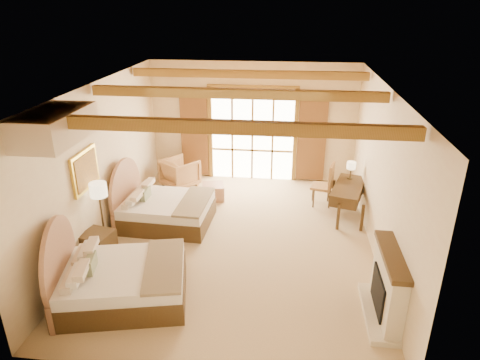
# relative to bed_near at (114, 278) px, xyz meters

# --- Properties ---
(floor) EXTENTS (7.00, 7.00, 0.00)m
(floor) POSITION_rel_bed_near_xyz_m (1.78, 2.08, -0.40)
(floor) COLOR #D2B789
(floor) RESTS_ON ground
(wall_back) EXTENTS (5.50, 0.00, 5.50)m
(wall_back) POSITION_rel_bed_near_xyz_m (1.78, 5.58, 1.20)
(wall_back) COLOR beige
(wall_back) RESTS_ON ground
(wall_left) EXTENTS (0.00, 7.00, 7.00)m
(wall_left) POSITION_rel_bed_near_xyz_m (-0.97, 2.08, 1.20)
(wall_left) COLOR beige
(wall_left) RESTS_ON ground
(wall_right) EXTENTS (0.00, 7.00, 7.00)m
(wall_right) POSITION_rel_bed_near_xyz_m (4.53, 2.08, 1.20)
(wall_right) COLOR beige
(wall_right) RESTS_ON ground
(ceiling) EXTENTS (7.00, 7.00, 0.00)m
(ceiling) POSITION_rel_bed_near_xyz_m (1.78, 2.08, 2.80)
(ceiling) COLOR #A87737
(ceiling) RESTS_ON ground
(ceiling_beams) EXTENTS (5.39, 4.60, 0.18)m
(ceiling_beams) POSITION_rel_bed_near_xyz_m (1.78, 2.08, 2.68)
(ceiling_beams) COLOR olive
(ceiling_beams) RESTS_ON ceiling
(french_doors) EXTENTS (3.95, 0.08, 2.60)m
(french_doors) POSITION_rel_bed_near_xyz_m (1.78, 5.52, 0.85)
(french_doors) COLOR white
(french_doors) RESTS_ON ground
(fireplace) EXTENTS (0.46, 1.40, 1.16)m
(fireplace) POSITION_rel_bed_near_xyz_m (4.38, 0.08, 0.11)
(fireplace) COLOR beige
(fireplace) RESTS_ON ground
(painting) EXTENTS (0.06, 0.95, 0.75)m
(painting) POSITION_rel_bed_near_xyz_m (-0.92, 1.33, 1.35)
(painting) COLOR gold
(painting) RESTS_ON wall_left
(canopy_valance) EXTENTS (0.70, 1.40, 0.45)m
(canopy_valance) POSITION_rel_bed_near_xyz_m (-0.62, 0.08, 2.55)
(canopy_valance) COLOR beige
(canopy_valance) RESTS_ON ceiling
(bed_near) EXTENTS (2.34, 1.94, 1.34)m
(bed_near) POSITION_rel_bed_near_xyz_m (0.00, 0.00, 0.00)
(bed_near) COLOR #4A361B
(bed_near) RESTS_ON floor
(bed_far) EXTENTS (2.01, 1.55, 1.28)m
(bed_far) POSITION_rel_bed_near_xyz_m (-0.01, 2.64, -0.02)
(bed_far) COLOR #4A361B
(bed_far) RESTS_ON floor
(nightstand) EXTENTS (0.63, 0.63, 0.63)m
(nightstand) POSITION_rel_bed_near_xyz_m (-0.72, 1.00, -0.09)
(nightstand) COLOR #4A361B
(nightstand) RESTS_ON floor
(floor_lamp) EXTENTS (0.32, 0.32, 1.51)m
(floor_lamp) POSITION_rel_bed_near_xyz_m (-0.72, 1.31, 0.88)
(floor_lamp) COLOR #3E321E
(floor_lamp) RESTS_ON floor
(armchair) EXTENTS (1.17, 1.17, 0.77)m
(armchair) POSITION_rel_bed_near_xyz_m (-0.08, 4.72, -0.02)
(armchair) COLOR #B17E4B
(armchair) RESTS_ON floor
(ottoman) EXTENTS (0.63, 0.63, 0.38)m
(ottoman) POSITION_rel_bed_near_xyz_m (0.94, 4.04, -0.21)
(ottoman) COLOR #AC7C59
(ottoman) RESTS_ON floor
(desk) EXTENTS (0.98, 1.54, 0.77)m
(desk) POSITION_rel_bed_near_xyz_m (4.16, 3.49, 0.01)
(desk) COLOR #4A361B
(desk) RESTS_ON floor
(desk_chair) EXTENTS (0.58, 0.58, 1.07)m
(desk_chair) POSITION_rel_bed_near_xyz_m (3.64, 4.04, -0.07)
(desk_chair) COLOR #AC814B
(desk_chair) RESTS_ON floor
(desk_lamp) EXTENTS (0.21, 0.21, 0.41)m
(desk_lamp) POSITION_rel_bed_near_xyz_m (4.24, 3.91, 0.68)
(desk_lamp) COLOR #3E321E
(desk_lamp) RESTS_ON desk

